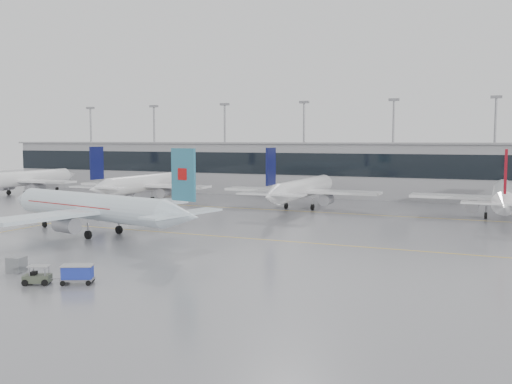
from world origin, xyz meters
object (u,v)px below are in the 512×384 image
at_px(air_canada_jet, 97,208).
at_px(baggage_cart, 77,273).
at_px(gse_unit, 17,265).
at_px(baggage_tug, 37,278).

relative_size(air_canada_jet, baggage_cart, 11.73).
bearing_deg(baggage_cart, air_canada_jet, 99.62).
bearing_deg(gse_unit, baggage_tug, -36.20).
bearing_deg(gse_unit, baggage_cart, -17.02).
bearing_deg(baggage_tug, air_canada_jet, 91.90).
xyz_separation_m(baggage_tug, baggage_cart, (3.26, 1.53, 0.42)).
distance_m(air_canada_jet, baggage_cart, 26.95).
bearing_deg(baggage_tug, gse_unit, 127.00).
distance_m(baggage_tug, baggage_cart, 3.62).
height_order(air_canada_jet, baggage_cart, air_canada_jet).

